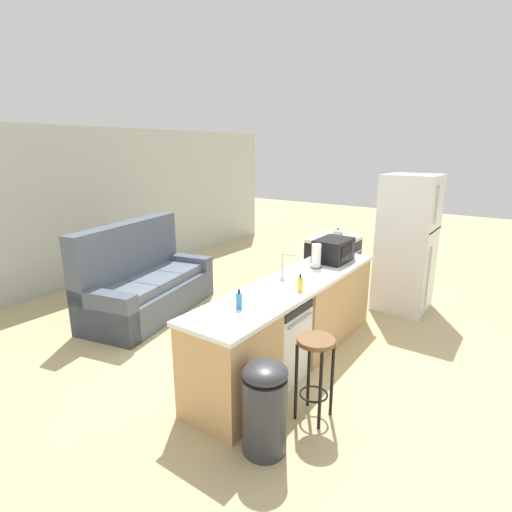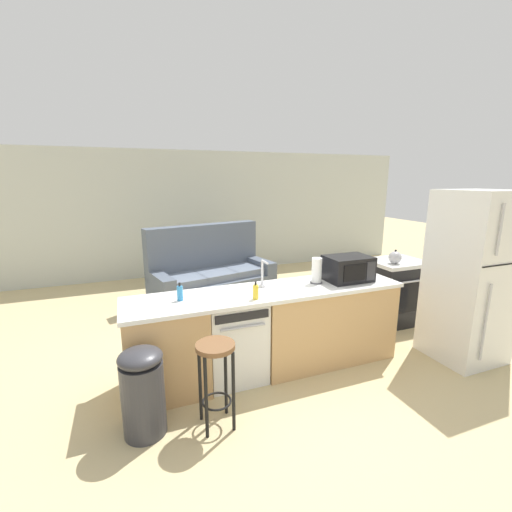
% 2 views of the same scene
% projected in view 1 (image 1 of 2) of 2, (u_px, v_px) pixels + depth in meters
% --- Properties ---
extents(ground_plane, '(24.00, 24.00, 0.00)m').
position_uv_depth(ground_plane, '(285.00, 364.00, 4.30)').
color(ground_plane, tan).
extents(wall_back, '(10.00, 0.06, 2.60)m').
position_uv_depth(wall_back, '(77.00, 208.00, 6.54)').
color(wall_back, beige).
rests_on(wall_back, ground_plane).
extents(kitchen_counter, '(2.94, 0.66, 0.90)m').
position_uv_depth(kitchen_counter, '(297.00, 321.00, 4.38)').
color(kitchen_counter, tan).
rests_on(kitchen_counter, ground_plane).
extents(dishwasher, '(0.58, 0.61, 0.84)m').
position_uv_depth(dishwasher, '(273.00, 337.00, 3.99)').
color(dishwasher, white).
rests_on(dishwasher, ground_plane).
extents(stove_range, '(0.76, 0.68, 0.90)m').
position_uv_depth(stove_range, '(333.00, 265.00, 6.34)').
color(stove_range, black).
rests_on(stove_range, ground_plane).
extents(refrigerator, '(0.72, 0.73, 1.91)m').
position_uv_depth(refrigerator, '(407.00, 244.00, 5.59)').
color(refrigerator, silver).
rests_on(refrigerator, ground_plane).
extents(microwave, '(0.50, 0.37, 0.28)m').
position_uv_depth(microwave, '(334.00, 250.00, 4.90)').
color(microwave, black).
rests_on(microwave, kitchen_counter).
extents(sink_faucet, '(0.07, 0.18, 0.30)m').
position_uv_depth(sink_faucet, '(284.00, 268.00, 4.18)').
color(sink_faucet, silver).
rests_on(sink_faucet, kitchen_counter).
extents(paper_towel_roll, '(0.14, 0.14, 0.28)m').
position_uv_depth(paper_towel_roll, '(316.00, 256.00, 4.63)').
color(paper_towel_roll, '#4C4C51').
rests_on(paper_towel_roll, kitchen_counter).
extents(soap_bottle, '(0.06, 0.06, 0.18)m').
position_uv_depth(soap_bottle, '(300.00, 284.00, 3.87)').
color(soap_bottle, yellow).
rests_on(soap_bottle, kitchen_counter).
extents(dish_soap_bottle, '(0.06, 0.06, 0.18)m').
position_uv_depth(dish_soap_bottle, '(239.00, 301.00, 3.45)').
color(dish_soap_bottle, '#338CCC').
rests_on(dish_soap_bottle, kitchen_counter).
extents(kettle, '(0.21, 0.17, 0.19)m').
position_uv_depth(kettle, '(338.00, 235.00, 6.00)').
color(kettle, '#B2B2B7').
rests_on(kettle, stove_range).
extents(bar_stool, '(0.32, 0.32, 0.74)m').
position_uv_depth(bar_stool, '(315.00, 361.00, 3.32)').
color(bar_stool, brown).
rests_on(bar_stool, ground_plane).
extents(trash_bin, '(0.35, 0.35, 0.74)m').
position_uv_depth(trash_bin, '(265.00, 407.00, 2.99)').
color(trash_bin, '#333338').
rests_on(trash_bin, ground_plane).
extents(couch, '(2.15, 1.32, 1.27)m').
position_uv_depth(couch, '(143.00, 285.00, 5.59)').
color(couch, '#515B6B').
rests_on(couch, ground_plane).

